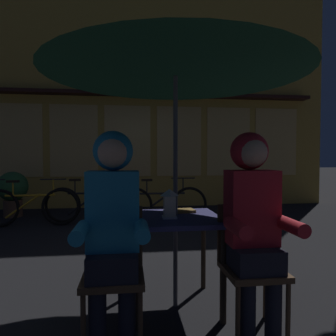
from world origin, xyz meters
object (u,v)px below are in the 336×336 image
(cafe_table, at_px, (175,229))
(chair_right, at_px, (249,259))
(bicycle_fourth, at_px, (162,204))
(potted_plant, at_px, (13,190))
(lantern, at_px, (169,203))
(person_left_hooded, at_px, (113,214))
(bicycle_second, at_px, (30,207))
(patio_umbrella, at_px, (176,52))
(bicycle_third, at_px, (91,204))
(book, at_px, (183,211))
(chair_left, at_px, (114,265))
(person_right_hooded, at_px, (253,211))

(cafe_table, distance_m, chair_right, 0.62)
(bicycle_fourth, xyz_separation_m, potted_plant, (-2.95, 0.95, 0.20))
(potted_plant, bearing_deg, bicycle_fourth, -17.78)
(lantern, xyz_separation_m, person_left_hooded, (-0.42, -0.36, -0.01))
(cafe_table, height_order, bicycle_second, bicycle_second)
(chair_right, bearing_deg, patio_umbrella, 142.45)
(bicycle_third, xyz_separation_m, potted_plant, (-1.64, 0.77, 0.20))
(bicycle_third, distance_m, bicycle_fourth, 1.33)
(book, bearing_deg, person_left_hooded, -141.25)
(chair_left, relative_size, bicycle_second, 0.52)
(potted_plant, bearing_deg, person_left_hooded, -64.02)
(lantern, bearing_deg, patio_umbrella, 47.99)
(person_left_hooded, height_order, potted_plant, person_left_hooded)
(chair_left, bearing_deg, chair_right, 0.00)
(person_right_hooded, bearing_deg, chair_left, 176.61)
(chair_right, xyz_separation_m, potted_plant, (-3.19, 4.53, 0.05))
(chair_left, xyz_separation_m, chair_right, (0.96, 0.00, 0.00))
(patio_umbrella, xyz_separation_m, bicycle_fourth, (0.24, 3.21, -1.71))
(bicycle_third, height_order, book, bicycle_third)
(bicycle_fourth, bearing_deg, bicycle_third, 172.46)
(cafe_table, xyz_separation_m, chair_left, (-0.48, -0.37, -0.15))
(chair_left, bearing_deg, patio_umbrella, 37.55)
(bicycle_fourth, relative_size, potted_plant, 1.83)
(bicycle_second, height_order, potted_plant, potted_plant)
(bicycle_second, distance_m, potted_plant, 1.16)
(chair_left, relative_size, bicycle_fourth, 0.52)
(chair_right, bearing_deg, lantern, 150.50)
(chair_left, relative_size, book, 4.35)
(chair_right, height_order, bicycle_fourth, chair_right)
(chair_left, distance_m, bicycle_fourth, 3.66)
(patio_umbrella, distance_m, bicycle_second, 4.19)
(cafe_table, xyz_separation_m, bicycle_second, (-2.09, 3.21, -0.29))
(bicycle_third, bearing_deg, lantern, -73.55)
(cafe_table, xyz_separation_m, bicycle_fourth, (0.24, 3.21, -0.29))
(person_left_hooded, bearing_deg, chair_right, 3.39)
(person_left_hooded, distance_m, person_right_hooded, 0.96)
(person_left_hooded, relative_size, potted_plant, 1.52)
(bicycle_second, bearing_deg, book, -54.17)
(book, height_order, potted_plant, potted_plant)
(cafe_table, height_order, chair_right, chair_right)
(chair_right, relative_size, potted_plant, 0.95)
(person_right_hooded, bearing_deg, book, 122.59)
(lantern, height_order, chair_right, lantern)
(chair_left, xyz_separation_m, bicycle_second, (-1.61, 3.57, -0.14))
(bicycle_fourth, bearing_deg, chair_right, -86.15)
(patio_umbrella, distance_m, chair_left, 1.68)
(bicycle_third, bearing_deg, cafe_table, -72.36)
(bicycle_fourth, relative_size, book, 8.40)
(bicycle_fourth, distance_m, potted_plant, 3.11)
(chair_left, distance_m, bicycle_second, 3.92)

